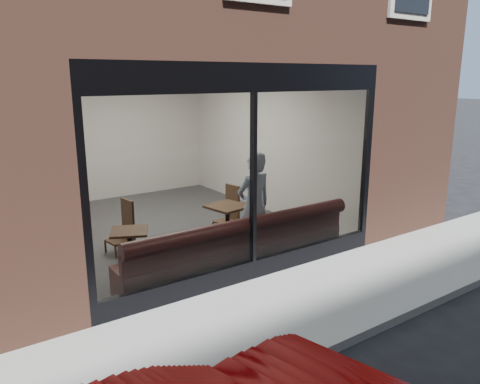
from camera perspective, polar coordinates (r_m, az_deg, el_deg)
ground at (r=5.97m, az=13.81°, el=-16.88°), size 120.00×120.00×0.00m
sidewalk_near at (r=6.57m, az=7.12°, el=-13.46°), size 40.00×2.00×0.01m
kerb_near at (r=5.91m, az=14.22°, el=-16.56°), size 40.00×0.10×0.12m
host_building_pier_right at (r=13.75m, az=-0.50°, el=8.01°), size 2.50×12.00×3.20m
host_building_backfill at (r=14.91m, az=-19.41°, el=7.69°), size 5.00×6.00×3.20m
cafe_floor at (r=9.67m, az=-8.88°, el=-4.30°), size 6.00×6.00×0.00m
cafe_ceiling at (r=9.20m, az=-9.64°, el=14.82°), size 6.00×6.00×0.00m
cafe_wall_back at (r=12.05m, az=-15.48°, el=6.67°), size 5.00×0.00×5.00m
cafe_wall_left at (r=8.55m, az=-24.46°, el=3.13°), size 0.00×6.00×6.00m
cafe_wall_right at (r=10.60m, az=3.03°, el=6.23°), size 0.00×6.00×6.00m
storefront_kick at (r=7.24m, az=1.55°, el=-9.39°), size 5.00×0.10×0.30m
storefront_header at (r=6.65m, az=1.72°, el=13.78°), size 5.00×0.10×0.40m
storefront_mullion at (r=6.81m, az=1.63°, el=1.49°), size 0.06×0.10×2.50m
storefront_glass at (r=6.79m, az=1.78°, el=1.44°), size 4.80×0.00×4.80m
banquette at (r=7.52m, az=-0.26°, el=-7.88°), size 4.00×0.55×0.45m
person at (r=7.80m, az=1.71°, el=-1.73°), size 0.68×0.46×1.82m
cafe_table_left at (r=7.28m, az=-13.35°, el=-4.68°), size 0.72×0.72×0.04m
cafe_table_right at (r=8.41m, az=-1.54°, el=-1.79°), size 0.75×0.75×0.04m
cafe_chair_left at (r=8.43m, az=-14.48°, el=-5.76°), size 0.43×0.43×0.04m
cafe_chair_right at (r=9.20m, az=-1.75°, el=-3.64°), size 0.43×0.43×0.03m
wall_poster at (r=8.46m, az=-23.96°, el=2.26°), size 0.02×0.53×0.70m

